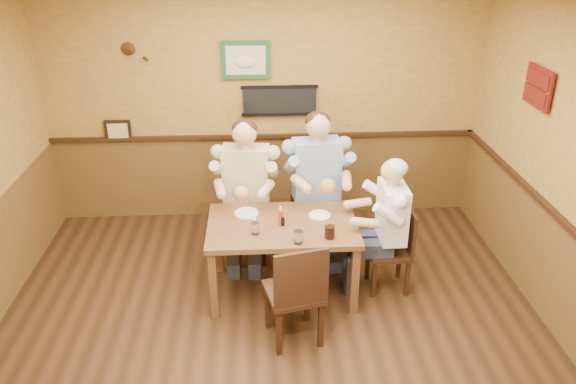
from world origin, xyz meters
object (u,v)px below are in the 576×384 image
hot_sauce_bottle (281,217)px  chair_right_end (389,249)px  water_glass_left (255,228)px  chair_near_side (294,290)px  pepper_shaker (283,221)px  chair_back_left (248,216)px  dining_table (282,232)px  diner_tan_shirt (247,198)px  chair_back_right (315,210)px  diner_white_elder (390,233)px  diner_blue_polo (316,192)px  water_glass_mid (298,237)px  cola_tumbler (330,232)px  salt_shaker (255,222)px

hot_sauce_bottle → chair_right_end: bearing=1.5°
water_glass_left → hot_sauce_bottle: (0.24, 0.15, 0.03)m
chair_near_side → pepper_shaker: bearing=-97.8°
chair_back_left → chair_right_end: 1.53m
hot_sauce_bottle → dining_table: bearing=54.9°
chair_near_side → diner_tan_shirt: 1.44m
chair_back_left → chair_near_side: 1.42m
chair_back_right → diner_white_elder: 0.98m
chair_back_right → hot_sauce_bottle: size_ratio=5.87×
diner_blue_polo → pepper_shaker: diner_blue_polo is taller
chair_back_left → water_glass_mid: bearing=-60.7°
chair_back_left → chair_back_right: bearing=9.8°
diner_blue_polo → cola_tumbler: diner_blue_polo is taller
water_glass_mid → hot_sauce_bottle: bearing=112.2°
diner_blue_polo → water_glass_left: bearing=-132.3°
chair_near_side → salt_shaker: bearing=-77.2°
chair_right_end → diner_white_elder: size_ratio=0.70×
chair_back_right → water_glass_mid: size_ratio=8.39×
diner_blue_polo → pepper_shaker: (-0.39, -0.77, 0.08)m
chair_right_end → diner_blue_polo: diner_blue_polo is taller
cola_tumbler → salt_shaker: cola_tumbler is taller
water_glass_mid → chair_near_side: bearing=-100.3°
chair_back_left → chair_back_right: chair_back_right is taller
water_glass_mid → salt_shaker: water_glass_mid is taller
water_glass_left → water_glass_mid: water_glass_mid is taller
diner_tan_shirt → water_glass_mid: bearing=-60.7°
chair_near_side → diner_white_elder: (0.97, 0.70, 0.12)m
diner_white_elder → salt_shaker: 1.30m
pepper_shaker → diner_blue_polo: bearing=63.1°
cola_tumbler → pepper_shaker: 0.48m
diner_white_elder → hot_sauce_bottle: 1.07m
cola_tumbler → pepper_shaker: bearing=148.3°
chair_back_right → water_glass_left: (-0.64, -0.90, 0.30)m
water_glass_left → hot_sauce_bottle: bearing=33.0°
diner_blue_polo → diner_tan_shirt: bearing=177.6°
water_glass_mid → salt_shaker: (-0.38, 0.33, -0.02)m
chair_near_side → pepper_shaker: 0.73m
dining_table → hot_sauce_bottle: size_ratio=8.18×
diner_white_elder → cola_tumbler: diner_white_elder is taller
diner_tan_shirt → diner_white_elder: size_ratio=1.13×
chair_right_end → diner_white_elder: 0.18m
cola_tumbler → pepper_shaker: cola_tumbler is taller
water_glass_left → salt_shaker: (-0.01, 0.14, -0.02)m
chair_back_left → salt_shaker: bearing=-78.2°
diner_tan_shirt → pepper_shaker: size_ratio=15.93×
dining_table → pepper_shaker: (0.00, -0.04, 0.14)m
chair_near_side → diner_white_elder: size_ratio=0.80×
diner_blue_polo → water_glass_mid: size_ratio=11.99×
dining_table → chair_back_right: (0.39, 0.73, -0.16)m
chair_near_side → hot_sauce_bottle: chair_near_side is taller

